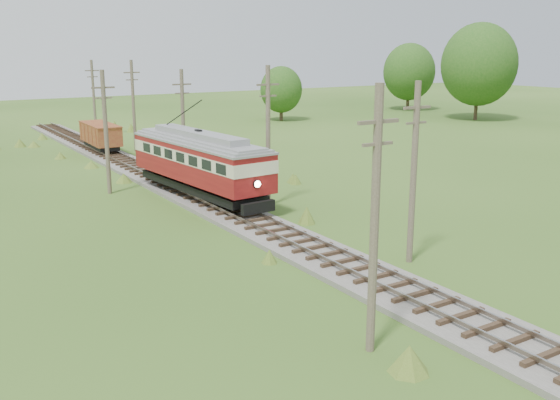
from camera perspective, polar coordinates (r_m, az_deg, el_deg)
railbed_main at (r=41.80m, az=-6.95°, el=0.02°), size 3.60×96.00×0.57m
streetcar at (r=41.76m, az=-7.39°, el=3.73°), size 4.25×13.81×6.26m
gondola at (r=62.91m, az=-16.09°, el=5.74°), size 2.52×7.24×2.39m
gravel_pile at (r=57.90m, az=-11.77°, el=4.00°), size 3.03×3.21×1.10m
utility_pole_r_2 at (r=29.71m, az=12.13°, el=2.55°), size 1.60×0.30×8.60m
utility_pole_r_3 at (r=39.84m, az=-1.09°, el=5.94°), size 1.60×0.30×9.00m
utility_pole_r_4 at (r=51.30m, az=-8.85°, el=7.19°), size 1.60×0.30×8.40m
utility_pole_r_5 at (r=63.49m, az=-13.25°, el=8.46°), size 1.60×0.30×8.90m
utility_pole_r_6 at (r=75.82m, az=-16.66°, el=8.98°), size 1.60×0.30×8.70m
utility_pole_l_a at (r=20.41m, az=8.65°, el=-1.80°), size 1.60×0.30×9.00m
utility_pole_l_b at (r=45.01m, az=-15.63°, el=6.08°), size 1.60×0.30×8.60m
tree_right_4 at (r=93.62m, az=17.75°, el=11.72°), size 10.50×10.50×13.53m
tree_right_5 at (r=106.14m, az=11.72°, el=11.40°), size 8.40×8.40×10.82m
tree_mid_b at (r=88.62m, az=0.11°, el=10.07°), size 5.88×5.88×7.57m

